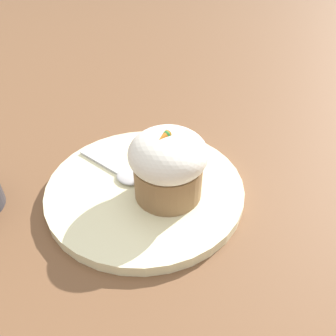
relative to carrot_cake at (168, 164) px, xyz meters
name	(u,v)px	position (x,y,z in m)	size (l,w,h in m)	color
ground_plane	(146,192)	(0.01, -0.04, -0.06)	(4.00, 4.00, 0.00)	brown
dessert_plate	(145,188)	(0.01, -0.04, -0.06)	(0.27, 0.27, 0.02)	beige
carrot_cake	(168,164)	(0.00, 0.00, 0.00)	(0.10, 0.10, 0.10)	olive
spoon	(121,173)	(0.02, -0.08, -0.04)	(0.03, 0.12, 0.01)	#B7B7BC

